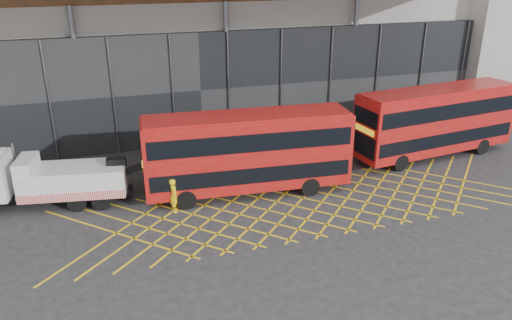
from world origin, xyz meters
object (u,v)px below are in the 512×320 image
object	(u,v)px
bus_towed	(247,150)
worker	(174,195)
recovery_truck	(42,179)
bus_second	(436,119)

from	to	relation	value
bus_towed	worker	world-z (taller)	bus_towed
recovery_truck	bus_second	distance (m)	24.90
bus_second	worker	distance (m)	18.48
recovery_truck	bus_second	size ratio (longest dim) A/B	0.83
bus_towed	worker	xyz separation A→B (m)	(-4.43, -1.03, -1.69)
bus_towed	recovery_truck	bearing A→B (deg)	175.21
bus_towed	worker	bearing A→B (deg)	-162.43
bus_towed	bus_second	distance (m)	13.88
bus_towed	bus_second	world-z (taller)	bus_towed
recovery_truck	bus_second	xyz separation A→B (m)	(24.88, -0.11, 1.04)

